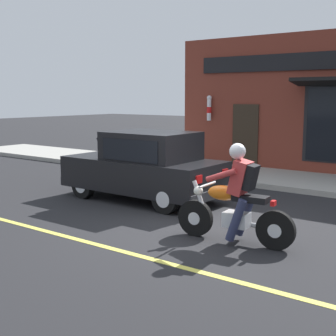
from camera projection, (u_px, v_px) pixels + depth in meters
ground_plane at (198, 227)px, 8.45m from camera, size 80.00×80.00×0.00m
sidewalk_curb at (209, 171)px, 14.37m from camera, size 2.60×22.00×0.14m
lane_stripe at (12, 222)px, 8.80m from camera, size 0.12×19.80×0.01m
motorcycle_with_rider at (235, 202)px, 7.48m from camera, size 0.60×2.02×1.62m
car_hatchback at (145, 167)px, 10.59m from camera, size 1.65×3.78×1.57m
trash_bin at (170, 152)px, 14.42m from camera, size 0.56×0.56×0.98m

